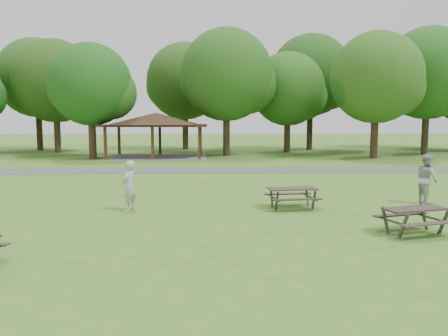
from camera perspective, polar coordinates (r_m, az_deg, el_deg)
ground at (r=13.71m, az=-3.58°, el=-7.33°), size 160.00×160.00×0.00m
asphalt_path at (r=27.50m, az=-2.86°, el=-0.33°), size 120.00×3.20×0.02m
pavilion at (r=37.56m, az=-8.85°, el=6.10°), size 8.60×7.01×3.76m
tree_row_c at (r=44.79m, az=-21.05°, el=10.25°), size 8.19×7.80×10.67m
tree_row_d at (r=37.10m, az=-16.88°, el=10.08°), size 6.93×6.60×9.27m
tree_row_e at (r=38.53m, az=0.47°, el=11.72°), size 8.40×8.00×11.02m
tree_row_f at (r=42.62m, az=8.44°, el=9.88°), size 7.35×7.00×9.55m
tree_row_g at (r=38.03m, az=19.39°, el=10.74°), size 7.77×7.40×10.25m
tree_row_h at (r=43.73m, az=25.19°, el=10.81°), size 8.61×8.20×11.37m
tree_deep_a at (r=49.12m, az=-23.11°, el=10.49°), size 8.40×8.00×11.38m
tree_deep_b at (r=46.53m, az=-5.00°, el=10.92°), size 8.40×8.00×11.13m
tree_deep_c at (r=46.78m, az=11.38°, el=11.49°), size 8.82×8.40×11.90m
tree_deep_d at (r=52.64m, az=25.08°, el=9.98°), size 8.40×8.00×11.27m
picnic_table_middle at (r=16.15m, az=8.93°, el=-3.21°), size 1.93×1.62×0.78m
picnic_table_far at (r=13.57m, az=23.62°, el=-5.54°), size 2.10×1.86×0.77m
frisbee_in_flight at (r=15.72m, az=-2.93°, el=-1.11°), size 0.31×0.31×0.02m
frisbee_thrower at (r=15.79m, az=-12.31°, el=-2.31°), size 0.58×0.74×1.79m
frisbee_catcher at (r=18.49m, az=24.94°, el=-1.30°), size 0.80×0.99×1.92m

